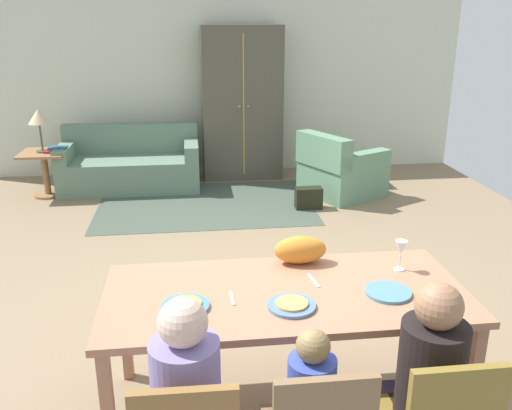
# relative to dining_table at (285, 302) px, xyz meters

# --- Properties ---
(ground_plane) EXTENTS (7.05, 6.74, 0.02)m
(ground_plane) POSITION_rel_dining_table_xyz_m (-0.03, 1.97, -0.70)
(ground_plane) COLOR #836E52
(back_wall) EXTENTS (7.05, 0.10, 2.70)m
(back_wall) POSITION_rel_dining_table_xyz_m (-0.03, 5.39, 0.66)
(back_wall) COLOR beige
(back_wall) RESTS_ON ground_plane
(dining_table) EXTENTS (1.99, 0.90, 0.76)m
(dining_table) POSITION_rel_dining_table_xyz_m (0.00, 0.00, 0.00)
(dining_table) COLOR #A87355
(dining_table) RESTS_ON ground_plane
(plate_near_man) EXTENTS (0.25, 0.25, 0.02)m
(plate_near_man) POSITION_rel_dining_table_xyz_m (-0.55, -0.12, 0.08)
(plate_near_man) COLOR teal
(plate_near_man) RESTS_ON dining_table
(pizza_near_man) EXTENTS (0.17, 0.17, 0.01)m
(pizza_near_man) POSITION_rel_dining_table_xyz_m (-0.55, -0.12, 0.09)
(pizza_near_man) COLOR gold
(pizza_near_man) RESTS_ON plate_near_man
(plate_near_child) EXTENTS (0.25, 0.25, 0.02)m
(plate_near_child) POSITION_rel_dining_table_xyz_m (0.00, -0.18, 0.08)
(plate_near_child) COLOR #5277A6
(plate_near_child) RESTS_ON dining_table
(pizza_near_child) EXTENTS (0.17, 0.17, 0.01)m
(pizza_near_child) POSITION_rel_dining_table_xyz_m (0.00, -0.18, 0.09)
(pizza_near_child) COLOR #DD9952
(pizza_near_child) RESTS_ON plate_near_child
(plate_near_woman) EXTENTS (0.25, 0.25, 0.02)m
(plate_near_woman) POSITION_rel_dining_table_xyz_m (0.55, -0.10, 0.08)
(plate_near_woman) COLOR teal
(plate_near_woman) RESTS_ON dining_table
(wine_glass) EXTENTS (0.07, 0.07, 0.19)m
(wine_glass) POSITION_rel_dining_table_xyz_m (0.72, 0.18, 0.20)
(wine_glass) COLOR silver
(wine_glass) RESTS_ON dining_table
(fork) EXTENTS (0.03, 0.15, 0.01)m
(fork) POSITION_rel_dining_table_xyz_m (-0.30, -0.05, 0.07)
(fork) COLOR silver
(fork) RESTS_ON dining_table
(knife) EXTENTS (0.04, 0.17, 0.01)m
(knife) POSITION_rel_dining_table_xyz_m (0.18, 0.10, 0.07)
(knife) COLOR silver
(knife) RESTS_ON dining_table
(person_woman) EXTENTS (0.30, 0.40, 1.11)m
(person_woman) POSITION_rel_dining_table_xyz_m (0.55, -0.63, -0.18)
(person_woman) COLOR #322C4A
(person_woman) RESTS_ON ground_plane
(cat) EXTENTS (0.32, 0.16, 0.17)m
(cat) POSITION_rel_dining_table_xyz_m (0.15, 0.35, 0.15)
(cat) COLOR orange
(cat) RESTS_ON dining_table
(area_rug) EXTENTS (2.60, 1.80, 0.01)m
(area_rug) POSITION_rel_dining_table_xyz_m (-0.34, 3.76, -0.69)
(area_rug) COLOR #414E41
(area_rug) RESTS_ON ground_plane
(couch) EXTENTS (1.81, 0.86, 0.82)m
(couch) POSITION_rel_dining_table_xyz_m (-1.30, 4.62, -0.39)
(couch) COLOR slate
(couch) RESTS_ON ground_plane
(armchair) EXTENTS (1.15, 1.15, 0.82)m
(armchair) POSITION_rel_dining_table_xyz_m (1.40, 3.93, -0.37)
(armchair) COLOR slate
(armchair) RESTS_ON ground_plane
(armoire) EXTENTS (1.10, 0.59, 2.10)m
(armoire) POSITION_rel_dining_table_xyz_m (0.25, 5.00, 0.36)
(armoire) COLOR #4C493C
(armoire) RESTS_ON ground_plane
(side_table) EXTENTS (0.56, 0.56, 0.58)m
(side_table) POSITION_rel_dining_table_xyz_m (-2.34, 4.36, -0.31)
(side_table) COLOR olive
(side_table) RESTS_ON ground_plane
(table_lamp) EXTENTS (0.26, 0.26, 0.54)m
(table_lamp) POSITION_rel_dining_table_xyz_m (-2.34, 4.36, 0.32)
(table_lamp) COLOR #4E4B37
(table_lamp) RESTS_ON side_table
(book_lower) EXTENTS (0.22, 0.16, 0.03)m
(book_lower) POSITION_rel_dining_table_xyz_m (-2.20, 4.32, -0.10)
(book_lower) COLOR maroon
(book_lower) RESTS_ON side_table
(book_upper) EXTENTS (0.22, 0.16, 0.03)m
(book_upper) POSITION_rel_dining_table_xyz_m (-2.16, 4.38, -0.07)
(book_upper) COLOR #235473
(book_upper) RESTS_ON book_lower
(handbag) EXTENTS (0.32, 0.16, 0.26)m
(handbag) POSITION_rel_dining_table_xyz_m (0.90, 3.46, -0.56)
(handbag) COLOR black
(handbag) RESTS_ON ground_plane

